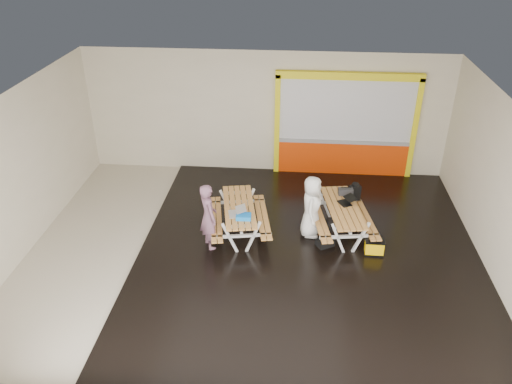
# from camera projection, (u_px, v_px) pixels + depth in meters

# --- Properties ---
(room) EXTENTS (10.02, 8.02, 3.52)m
(room) POSITION_uv_depth(u_px,v_px,m) (252.00, 182.00, 10.48)
(room) COLOR beige
(room) RESTS_ON ground
(deck) EXTENTS (7.50, 7.98, 0.05)m
(deck) POSITION_uv_depth(u_px,v_px,m) (308.00, 252.00, 11.23)
(deck) COLOR black
(deck) RESTS_ON room
(kiosk) EXTENTS (3.88, 0.16, 3.00)m
(kiosk) POSITION_uv_depth(u_px,v_px,m) (345.00, 128.00, 13.88)
(kiosk) COLOR #E13905
(kiosk) RESTS_ON room
(picnic_table_left) EXTENTS (1.64, 2.15, 0.78)m
(picnic_table_left) POSITION_uv_depth(u_px,v_px,m) (239.00, 213.00, 11.60)
(picnic_table_left) COLOR #D6954A
(picnic_table_left) RESTS_ON deck
(picnic_table_right) EXTENTS (1.62, 2.13, 0.78)m
(picnic_table_right) POSITION_uv_depth(u_px,v_px,m) (342.00, 213.00, 11.58)
(picnic_table_right) COLOR #D6954A
(picnic_table_right) RESTS_ON deck
(person_left) EXTENTS (0.61, 0.69, 1.57)m
(person_left) POSITION_uv_depth(u_px,v_px,m) (208.00, 217.00, 11.04)
(person_left) COLOR #7A5165
(person_left) RESTS_ON deck
(person_right) EXTENTS (0.56, 0.78, 1.48)m
(person_right) POSITION_uv_depth(u_px,v_px,m) (312.00, 207.00, 11.42)
(person_right) COLOR white
(person_right) RESTS_ON deck
(laptop_left) EXTENTS (0.45, 0.43, 0.16)m
(laptop_left) POSITION_uv_depth(u_px,v_px,m) (237.00, 212.00, 11.17)
(laptop_left) COLOR silver
(laptop_left) RESTS_ON picnic_table_left
(laptop_right) EXTENTS (0.47, 0.45, 0.15)m
(laptop_right) POSITION_uv_depth(u_px,v_px,m) (347.00, 201.00, 11.60)
(laptop_right) COLOR black
(laptop_right) RESTS_ON picnic_table_right
(blue_pouch) EXTENTS (0.34, 0.24, 0.10)m
(blue_pouch) POSITION_uv_depth(u_px,v_px,m) (244.00, 217.00, 11.02)
(blue_pouch) COLOR blue
(blue_pouch) RESTS_ON picnic_table_left
(toolbox) EXTENTS (0.36, 0.20, 0.20)m
(toolbox) POSITION_uv_depth(u_px,v_px,m) (346.00, 191.00, 11.95)
(toolbox) COLOR black
(toolbox) RESTS_ON picnic_table_right
(backpack) EXTENTS (0.30, 0.25, 0.44)m
(backpack) POSITION_uv_depth(u_px,v_px,m) (355.00, 192.00, 12.23)
(backpack) COLOR black
(backpack) RESTS_ON picnic_table_right
(dark_case) EXTENTS (0.46, 0.43, 0.14)m
(dark_case) POSITION_uv_depth(u_px,v_px,m) (325.00, 243.00, 11.39)
(dark_case) COLOR black
(dark_case) RESTS_ON deck
(fluke_bag) EXTENTS (0.42, 0.28, 0.36)m
(fluke_bag) POSITION_uv_depth(u_px,v_px,m) (374.00, 247.00, 11.06)
(fluke_bag) COLOR black
(fluke_bag) RESTS_ON deck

